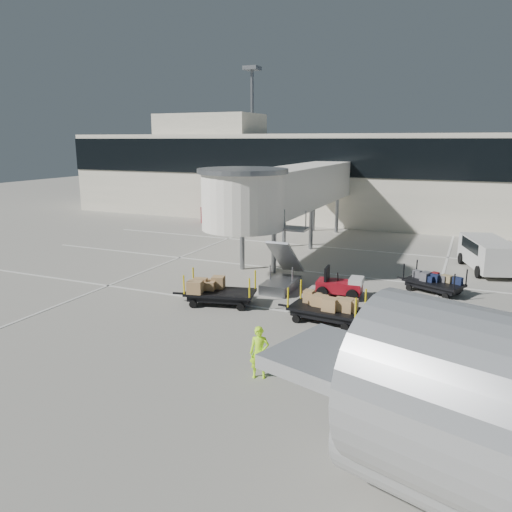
% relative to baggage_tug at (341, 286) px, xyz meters
% --- Properties ---
extents(ground, '(140.00, 140.00, 0.00)m').
position_rel_baggage_tug_xyz_m(ground, '(-1.66, -5.14, -0.52)').
color(ground, '#9C988C').
rests_on(ground, ground).
extents(lane_markings, '(40.00, 30.00, 0.02)m').
position_rel_baggage_tug_xyz_m(lane_markings, '(-2.32, 4.19, -0.51)').
color(lane_markings, silver).
rests_on(lane_markings, ground).
extents(terminal, '(64.00, 12.11, 15.20)m').
position_rel_baggage_tug_xyz_m(terminal, '(-2.01, 24.80, 3.58)').
color(terminal, beige).
rests_on(terminal, ground).
extents(jet_bridge, '(5.70, 20.40, 6.03)m').
position_rel_baggage_tug_xyz_m(jet_bridge, '(-5.63, 7.12, 3.76)').
color(jet_bridge, white).
rests_on(jet_bridge, ground).
extents(baggage_tug, '(2.27, 1.53, 1.44)m').
position_rel_baggage_tug_xyz_m(baggage_tug, '(0.00, 0.00, 0.00)').
color(baggage_tug, maroon).
rests_on(baggage_tug, ground).
extents(suitcase_cart, '(3.45, 2.41, 1.35)m').
position_rel_baggage_tug_xyz_m(suitcase_cart, '(4.08, 2.52, -0.04)').
color(suitcase_cart, black).
rests_on(suitcase_cart, ground).
extents(box_cart_near, '(3.80, 1.76, 1.47)m').
position_rel_baggage_tug_xyz_m(box_cart_near, '(0.39, -3.69, 0.07)').
color(box_cart_near, black).
rests_on(box_cart_near, ground).
extents(box_cart_far, '(3.99, 2.27, 1.53)m').
position_rel_baggage_tug_xyz_m(box_cart_far, '(-4.84, -3.42, 0.05)').
color(box_cart_far, black).
rests_on(box_cart_far, ground).
extents(ground_worker, '(0.73, 0.60, 1.73)m').
position_rel_baggage_tug_xyz_m(ground_worker, '(-0.25, -9.46, 0.34)').
color(ground_worker, '#AEFC1A').
rests_on(ground_worker, ground).
extents(minivan, '(3.37, 5.25, 1.85)m').
position_rel_baggage_tug_xyz_m(minivan, '(6.56, 8.32, 0.59)').
color(minivan, silver).
rests_on(minivan, ground).
extents(belt_loader, '(4.20, 2.02, 1.96)m').
position_rel_baggage_tug_xyz_m(belt_loader, '(-15.40, 17.33, 0.22)').
color(belt_loader, maroon).
rests_on(belt_loader, ground).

